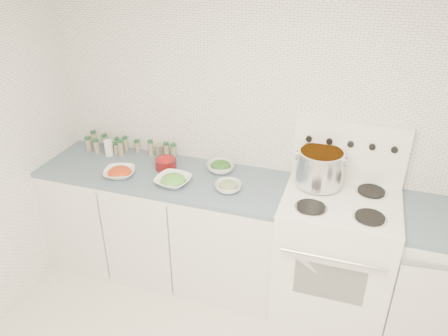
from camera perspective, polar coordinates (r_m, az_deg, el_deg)
room_walls at (r=1.71m, az=-1.57°, el=-4.08°), size 3.54×3.04×2.52m
counter_left at (r=3.51m, az=-7.63°, el=-7.07°), size 1.85×0.62×0.90m
stove at (r=3.23m, az=14.17°, el=-10.48°), size 0.76×0.70×1.36m
stock_pot at (r=3.03m, az=12.46°, el=0.23°), size 0.34×0.32×0.24m
bowl_tomato at (r=3.27m, az=-13.49°, el=-0.56°), size 0.28×0.28×0.07m
bowl_snowpea at (r=3.10m, az=-6.67°, el=-1.61°), size 0.27×0.27×0.08m
bowl_broccoli at (r=3.25m, az=-0.44°, el=0.18°), size 0.27×0.27×0.08m
bowl_zucchini at (r=3.01m, az=0.55°, el=-2.42°), size 0.23×0.23×0.07m
bowl_pepper at (r=3.31m, az=-7.62°, el=0.69°), size 0.16×0.16×0.10m
salt_canister at (r=3.59m, az=-14.84°, el=2.55°), size 0.08×0.08×0.13m
tin_can at (r=3.51m, az=-8.41°, el=2.32°), size 0.08×0.08×0.09m
spice_cluster at (r=3.62m, az=-13.10°, el=2.90°), size 0.76×0.16×0.14m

